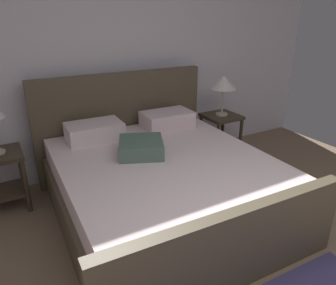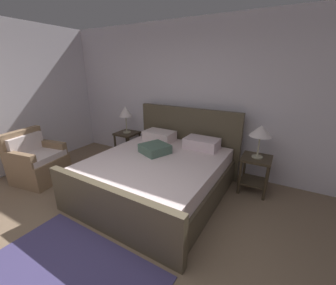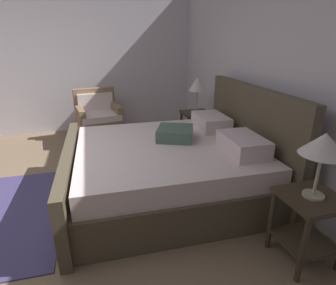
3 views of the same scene
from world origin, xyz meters
TOP-DOWN VIEW (x-y plane):
  - ground_plane at (0.00, 0.00)m, footprint 5.84×6.03m
  - wall_back at (0.00, 3.07)m, footprint 5.96×0.12m
  - wall_side_left at (-2.98, 0.00)m, footprint 0.12×6.15m
  - bed at (-0.10, 1.83)m, footprint 2.07×2.25m
  - nightstand_right at (1.22, 2.58)m, footprint 0.44×0.44m
  - table_lamp_right at (1.22, 2.58)m, footprint 0.33×0.33m
  - nightstand_left at (-1.43, 2.65)m, footprint 0.44×0.44m
  - table_lamp_left at (-1.43, 2.65)m, footprint 0.27×0.27m
  - armchair at (-2.21, 1.10)m, footprint 0.83×0.82m
  - area_rug at (-0.10, -0.02)m, footprint 1.88×1.34m

SIDE VIEW (x-z plane):
  - ground_plane at x=0.00m, z-range -0.02..0.00m
  - area_rug at x=-0.10m, z-range 0.00..0.01m
  - bed at x=-0.10m, z-range -0.27..0.96m
  - armchair at x=-2.21m, z-range -0.10..0.80m
  - nightstand_right at x=1.22m, z-range 0.10..0.70m
  - nightstand_left at x=-1.43m, z-range 0.10..0.70m
  - table_lamp_right at x=1.22m, z-range 0.76..1.27m
  - table_lamp_left at x=-1.43m, z-range 0.76..1.33m
  - wall_back at x=0.00m, z-range 0.00..2.74m
  - wall_side_left at x=-2.98m, z-range 0.00..2.74m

